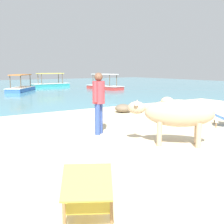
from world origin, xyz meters
TOP-DOWN VIEW (x-y plane):
  - sand_beach at (0.00, 0.00)m, footprint 18.00×14.00m
  - cow at (0.52, 0.90)m, footprint 1.68×1.62m
  - deck_chair_near at (-2.68, -0.85)m, footprint 0.84×0.93m
  - person_standing at (-0.40, 2.77)m, footprint 0.43×0.34m
  - shore_rock_medium at (2.25, 5.36)m, footprint 0.89×0.89m
  - boat_red at (8.17, 16.32)m, footprint 1.68×3.80m
  - boat_teal at (5.55, 21.98)m, footprint 3.77×1.52m
  - boat_blue at (1.70, 18.03)m, footprint 3.04×3.68m

SIDE VIEW (x-z plane):
  - sand_beach at x=0.00m, z-range 0.00..0.04m
  - shore_rock_medium at x=2.25m, z-range 0.04..0.37m
  - boat_red at x=8.17m, z-range -0.35..0.94m
  - boat_teal at x=5.55m, z-range -0.35..0.94m
  - boat_blue at x=1.70m, z-range -0.35..0.94m
  - deck_chair_near at x=-2.68m, z-range 0.08..0.77m
  - cow at x=0.52m, z-range 0.22..1.31m
  - person_standing at x=-0.40m, z-range 0.18..1.80m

